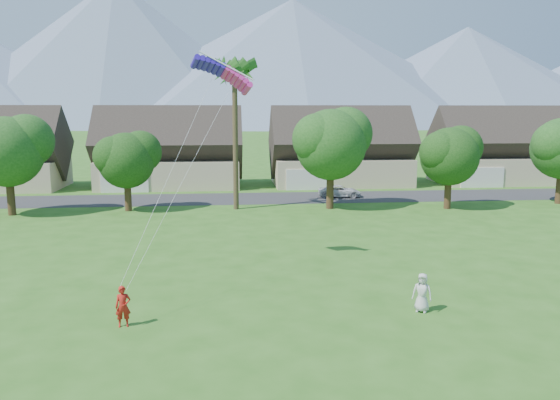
{
  "coord_description": "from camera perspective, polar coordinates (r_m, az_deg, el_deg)",
  "views": [
    {
      "loc": [
        -2.6,
        -17.41,
        8.37
      ],
      "look_at": [
        0.0,
        10.0,
        3.8
      ],
      "focal_mm": 35.0,
      "sensor_mm": 36.0,
      "label": 1
    }
  ],
  "objects": [
    {
      "name": "mountain_ridge",
      "position": [
        278.49,
        -2.8,
        13.67
      ],
      "size": [
        540.0,
        240.0,
        70.0
      ],
      "color": "slate",
      "rests_on": "ground"
    },
    {
      "name": "ground",
      "position": [
        19.49,
        2.88,
        -16.01
      ],
      "size": [
        500.0,
        500.0,
        0.0
      ],
      "primitive_type": "plane",
      "color": "#2D6019",
      "rests_on": "ground"
    },
    {
      "name": "street",
      "position": [
        52.15,
        -2.49,
        0.18
      ],
      "size": [
        90.0,
        7.0,
        0.01
      ],
      "primitive_type": "cube",
      "color": "#2D2D30",
      "rests_on": "ground"
    },
    {
      "name": "kite_flyer",
      "position": [
        22.43,
        -16.08,
        -10.64
      ],
      "size": [
        0.65,
        0.49,
        1.63
      ],
      "primitive_type": "imported",
      "rotation": [
        0.0,
        0.0,
        0.17
      ],
      "color": "red",
      "rests_on": "ground"
    },
    {
      "name": "houses_row",
      "position": [
        60.69,
        -2.48,
        4.75
      ],
      "size": [
        72.75,
        8.19,
        8.86
      ],
      "color": "beige",
      "rests_on": "ground"
    },
    {
      "name": "parked_car",
      "position": [
        53.09,
        6.27,
        0.92
      ],
      "size": [
        4.31,
        2.3,
        1.15
      ],
      "primitive_type": "imported",
      "rotation": [
        0.0,
        0.0,
        1.47
      ],
      "color": "silver",
      "rests_on": "ground"
    },
    {
      "name": "parafoil_kite",
      "position": [
        28.73,
        -5.93,
        13.25
      ],
      "size": [
        3.25,
        1.14,
        0.5
      ],
      "rotation": [
        0.0,
        0.0,
        0.09
      ],
      "color": "#2F17B0",
      "rests_on": "ground"
    },
    {
      "name": "fan_palm",
      "position": [
        46.05,
        -4.79,
        13.66
      ],
      "size": [
        3.0,
        3.0,
        13.8
      ],
      "color": "#4C3D26",
      "rests_on": "ground"
    },
    {
      "name": "tree_row",
      "position": [
        45.49,
        -3.58,
        5.01
      ],
      "size": [
        62.27,
        6.67,
        8.45
      ],
      "color": "#47301C",
      "rests_on": "ground"
    },
    {
      "name": "watcher",
      "position": [
        23.83,
        14.63,
        -9.35
      ],
      "size": [
        0.96,
        0.85,
        1.65
      ],
      "primitive_type": "imported",
      "rotation": [
        0.0,
        0.0,
        -0.5
      ],
      "color": "silver",
      "rests_on": "ground"
    }
  ]
}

